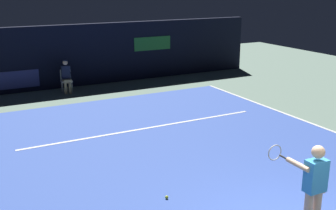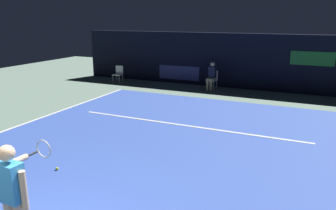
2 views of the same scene
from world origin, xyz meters
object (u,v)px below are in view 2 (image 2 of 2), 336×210
Objects in this scene: line_judge_on_chair at (212,75)px; courtside_chair_near at (118,73)px; tennis_player at (14,195)px; tennis_ball at (57,169)px.

line_judge_on_chair is 1.50× the size of courtside_chair_near.
tennis_player is 2.97m from tennis_ball.
courtside_chair_near is at bearing 115.07° from tennis_ball.
tennis_ball is at bearing -64.93° from courtside_chair_near.
tennis_ball is at bearing 122.43° from tennis_player.
line_judge_on_chair is at bearing 94.51° from tennis_player.
tennis_player is 13.09m from courtside_chair_near.
tennis_player is 1.97× the size of courtside_chair_near.
tennis_player reaches higher than tennis_ball.
tennis_player reaches higher than courtside_chair_near.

